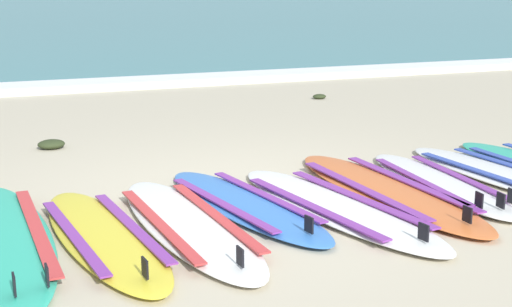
% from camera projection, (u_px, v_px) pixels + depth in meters
% --- Properties ---
extents(ground_plane, '(80.00, 80.00, 0.00)m').
position_uv_depth(ground_plane, '(244.00, 202.00, 5.62)').
color(ground_plane, '#C1B599').
extents(sea, '(80.00, 60.00, 0.10)m').
position_uv_depth(sea, '(19.00, 5.00, 38.20)').
color(sea, teal).
rests_on(sea, ground).
extents(wave_foam_strip, '(80.00, 0.73, 0.11)m').
position_uv_depth(wave_foam_strip, '(113.00, 84.00, 11.18)').
color(wave_foam_strip, white).
rests_on(wave_foam_strip, ground).
extents(surfboard_1, '(0.77, 2.58, 0.18)m').
position_uv_depth(surfboard_1, '(0.00, 239.00, 4.75)').
color(surfboard_1, '#2DB793').
rests_on(surfboard_1, ground).
extents(surfboard_2, '(0.81, 2.21, 0.18)m').
position_uv_depth(surfboard_2, '(103.00, 236.00, 4.80)').
color(surfboard_2, yellow).
rests_on(surfboard_2, ground).
extents(surfboard_3, '(0.77, 2.32, 0.18)m').
position_uv_depth(surfboard_3, '(188.00, 224.00, 5.02)').
color(surfboard_3, white).
rests_on(surfboard_3, ground).
extents(surfboard_4, '(0.94, 2.16, 0.18)m').
position_uv_depth(surfboard_4, '(244.00, 204.00, 5.45)').
color(surfboard_4, '#3875CC').
rests_on(surfboard_4, ground).
extents(surfboard_5, '(1.02, 2.41, 0.18)m').
position_uv_depth(surfboard_5, '(335.00, 207.00, 5.39)').
color(surfboard_5, white).
rests_on(surfboard_5, ground).
extents(surfboard_6, '(0.81, 2.48, 0.18)m').
position_uv_depth(surfboard_6, '(386.00, 190.00, 5.81)').
color(surfboard_6, orange).
rests_on(surfboard_6, ground).
extents(surfboard_7, '(0.57, 2.04, 0.18)m').
position_uv_depth(surfboard_7, '(440.00, 183.00, 6.00)').
color(surfboard_7, white).
rests_on(surfboard_7, ground).
extents(surfboard_8, '(0.81, 2.24, 0.18)m').
position_uv_depth(surfboard_8, '(501.00, 175.00, 6.25)').
color(surfboard_8, white).
rests_on(surfboard_8, ground).
extents(seaweed_clump_near_shoreline, '(0.19, 0.15, 0.07)m').
position_uv_depth(seaweed_clump_near_shoreline, '(319.00, 96.00, 10.18)').
color(seaweed_clump_near_shoreline, '#2D381E').
rests_on(seaweed_clump_near_shoreline, ground).
extents(seaweed_clump_mid_sand, '(0.27, 0.21, 0.09)m').
position_uv_depth(seaweed_clump_mid_sand, '(51.00, 144.00, 7.31)').
color(seaweed_clump_mid_sand, '#2D381E').
rests_on(seaweed_clump_mid_sand, ground).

